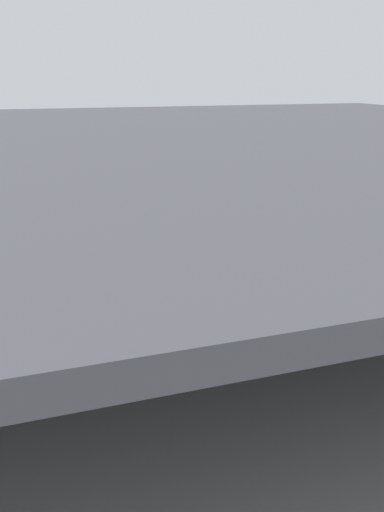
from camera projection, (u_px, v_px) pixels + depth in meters
ground_plane at (214, 282)px, 52.85m from camera, size 110.00×110.00×0.00m
hangar_structure at (176, 136)px, 60.46m from camera, size 121.00×99.00×14.43m
airplane_main at (182, 237)px, 57.10m from camera, size 32.16×33.36×10.59m
boarding_stairs at (210, 288)px, 49.66m from camera, size 4.07×1.66×4.48m
crew_worker_near_nose at (217, 344)px, 38.81m from camera, size 0.44×0.40×1.64m
crew_worker_by_stairs at (240, 298)px, 46.71m from camera, size 0.38×0.48×1.77m
baggage_tug at (196, 233)px, 67.69m from camera, size 1.47×2.30×0.90m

